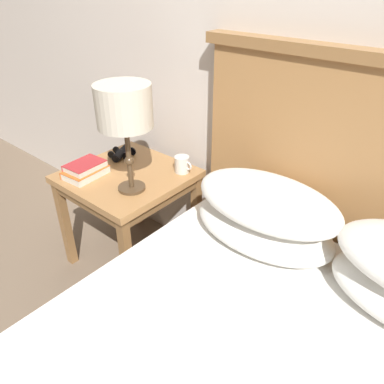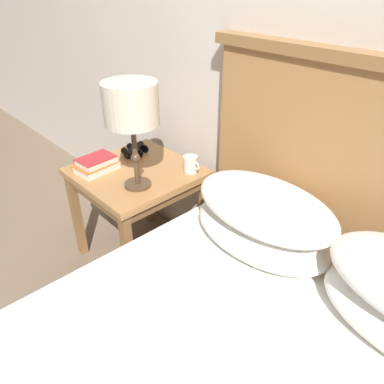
{
  "view_description": "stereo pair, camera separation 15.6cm",
  "coord_description": "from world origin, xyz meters",
  "px_view_note": "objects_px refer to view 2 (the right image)",
  "views": [
    {
      "loc": [
        0.81,
        -0.41,
        1.48
      ],
      "look_at": [
        -0.06,
        0.62,
        0.66
      ],
      "focal_mm": 35.0,
      "sensor_mm": 36.0,
      "label": 1
    },
    {
      "loc": [
        0.92,
        -0.3,
        1.48
      ],
      "look_at": [
        -0.06,
        0.62,
        0.66
      ],
      "focal_mm": 35.0,
      "sensor_mm": 36.0,
      "label": 2
    }
  ],
  "objects_px": {
    "book_stacked_on_top": "(96,160)",
    "binoculars_pair": "(135,150)",
    "nightstand": "(137,183)",
    "table_lamp": "(131,107)",
    "book_on_nightstand": "(96,167)",
    "coffee_mug": "(191,164)"
  },
  "relations": [
    {
      "from": "binoculars_pair",
      "to": "table_lamp",
      "type": "bearing_deg",
      "value": -33.32
    },
    {
      "from": "book_stacked_on_top",
      "to": "binoculars_pair",
      "type": "distance_m",
      "value": 0.26
    },
    {
      "from": "book_on_nightstand",
      "to": "book_stacked_on_top",
      "type": "xyz_separation_m",
      "value": [
        -0.01,
        0.01,
        0.03
      ]
    },
    {
      "from": "table_lamp",
      "to": "book_stacked_on_top",
      "type": "distance_m",
      "value": 0.44
    },
    {
      "from": "table_lamp",
      "to": "coffee_mug",
      "type": "distance_m",
      "value": 0.46
    },
    {
      "from": "nightstand",
      "to": "binoculars_pair",
      "type": "xyz_separation_m",
      "value": [
        -0.17,
        0.11,
        0.1
      ]
    },
    {
      "from": "book_on_nightstand",
      "to": "book_stacked_on_top",
      "type": "height_order",
      "value": "book_stacked_on_top"
    },
    {
      "from": "table_lamp",
      "to": "book_stacked_on_top",
      "type": "height_order",
      "value": "table_lamp"
    },
    {
      "from": "binoculars_pair",
      "to": "book_on_nightstand",
      "type": "bearing_deg",
      "value": -83.45
    },
    {
      "from": "table_lamp",
      "to": "binoculars_pair",
      "type": "distance_m",
      "value": 0.52
    },
    {
      "from": "nightstand",
      "to": "book_stacked_on_top",
      "type": "bearing_deg",
      "value": -135.19
    },
    {
      "from": "coffee_mug",
      "to": "nightstand",
      "type": "bearing_deg",
      "value": -136.27
    },
    {
      "from": "nightstand",
      "to": "book_on_nightstand",
      "type": "relative_size",
      "value": 2.68
    },
    {
      "from": "book_on_nightstand",
      "to": "coffee_mug",
      "type": "height_order",
      "value": "coffee_mug"
    },
    {
      "from": "table_lamp",
      "to": "book_on_nightstand",
      "type": "xyz_separation_m",
      "value": [
        -0.28,
        -0.06,
        -0.37
      ]
    },
    {
      "from": "book_stacked_on_top",
      "to": "coffee_mug",
      "type": "height_order",
      "value": "coffee_mug"
    },
    {
      "from": "nightstand",
      "to": "book_stacked_on_top",
      "type": "height_order",
      "value": "book_stacked_on_top"
    },
    {
      "from": "book_on_nightstand",
      "to": "book_stacked_on_top",
      "type": "bearing_deg",
      "value": 134.29
    },
    {
      "from": "nightstand",
      "to": "table_lamp",
      "type": "height_order",
      "value": "table_lamp"
    },
    {
      "from": "table_lamp",
      "to": "book_on_nightstand",
      "type": "bearing_deg",
      "value": -167.19
    },
    {
      "from": "book_stacked_on_top",
      "to": "binoculars_pair",
      "type": "bearing_deg",
      "value": 95.4
    },
    {
      "from": "binoculars_pair",
      "to": "coffee_mug",
      "type": "xyz_separation_m",
      "value": [
        0.38,
        0.08,
        0.02
      ]
    }
  ]
}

